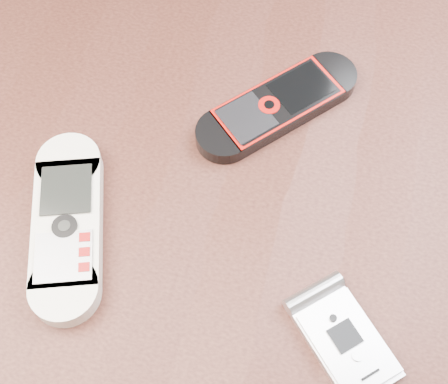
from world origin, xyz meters
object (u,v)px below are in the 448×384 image
at_px(nokia_white, 67,224).
at_px(motorola_razr, 345,341).
at_px(table, 219,245).
at_px(nokia_black_red, 278,105).

bearing_deg(nokia_white, motorola_razr, -28.40).
height_order(table, nokia_black_red, nokia_black_red).
distance_m(nokia_white, motorola_razr, 0.24).
distance_m(nokia_white, nokia_black_red, 0.22).
bearing_deg(motorola_razr, table, 97.75).
bearing_deg(table, motorola_razr, -39.88).
relative_size(nokia_white, nokia_black_red, 1.00).
bearing_deg(table, nokia_black_red, 71.85).
bearing_deg(nokia_black_red, nokia_white, -89.45).
bearing_deg(nokia_black_red, motorola_razr, -22.41).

